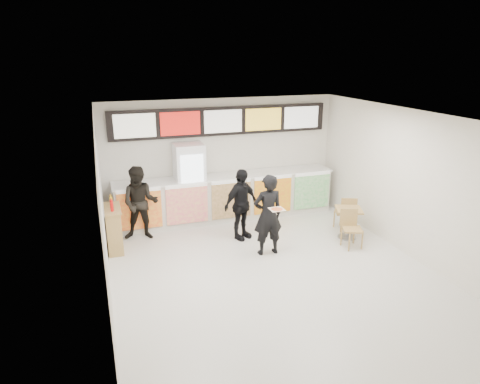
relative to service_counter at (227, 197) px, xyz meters
name	(u,v)px	position (x,y,z in m)	size (l,w,h in m)	color
floor	(274,274)	(0.00, -3.09, -0.57)	(7.00, 7.00, 0.00)	beige
ceiling	(278,118)	(0.00, -3.09, 2.43)	(7.00, 7.00, 0.00)	white
wall_back	(222,158)	(0.00, 0.41, 0.93)	(6.00, 6.00, 0.00)	silver
wall_left	(103,220)	(-3.00, -3.09, 0.93)	(7.00, 7.00, 0.00)	silver
wall_right	(413,185)	(3.00, -3.09, 0.93)	(7.00, 7.00, 0.00)	silver
service_counter	(227,197)	(0.00, 0.00, 0.00)	(5.56, 0.77, 1.14)	silver
menu_board	(222,121)	(0.00, 0.32, 1.88)	(5.50, 0.14, 0.70)	black
drinks_fridge	(190,184)	(-0.93, 0.02, 0.43)	(0.70, 0.67, 2.00)	white
mirror_panel	(99,168)	(-2.99, -0.64, 1.18)	(0.01, 2.00, 1.50)	#B2B7BF
customer_main	(268,215)	(0.22, -2.20, 0.29)	(0.63, 0.41, 1.73)	black
customer_left	(140,203)	(-2.20, -0.57, 0.27)	(0.82, 0.64, 1.69)	black
customer_mid	(241,204)	(-0.06, -1.28, 0.24)	(0.96, 0.40, 1.63)	black
pizza_slice	(277,209)	(0.22, -2.65, 0.58)	(0.36, 0.36, 0.02)	beige
cafe_table	(348,218)	(2.26, -2.04, -0.08)	(0.90, 1.47, 0.84)	#A4844B
condiment_ledge	(114,228)	(-2.82, -0.98, -0.08)	(0.35, 0.86, 1.14)	#A4844B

